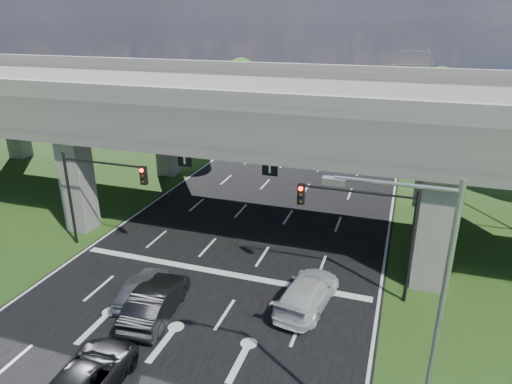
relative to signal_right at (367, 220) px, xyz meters
The scene contains 19 objects.
ground 9.71m from the signal_right, 153.26° to the right, with size 160.00×160.00×0.00m, color #254115.
road 10.74m from the signal_right, 142.25° to the left, with size 18.00×120.00×0.03m, color black.
overpass 11.84m from the signal_right, 134.16° to the left, with size 80.00×15.00×10.00m.
warehouse 45.97m from the signal_right, 137.44° to the left, with size 20.00×10.00×4.00m, color #9E9E99.
signal_right is the anchor object (origin of this frame).
signal_left 15.65m from the signal_right, behind, with size 5.76×0.54×6.00m.
streetlight_near 10.33m from the signal_right, 77.12° to the right, with size 3.38×0.25×10.00m.
streetlight_far 20.25m from the signal_right, 83.53° to the left, with size 3.38×0.25×10.00m.
streetlight_beyond 36.17m from the signal_right, 86.39° to the left, with size 3.38×0.25×10.00m.
tree_left_near 31.01m from the signal_right, 134.63° to the left, with size 4.50×4.50×7.80m.
tree_left_mid 38.96m from the signal_right, 129.50° to the left, with size 3.91×3.90×6.76m.
tree_left_far 43.37m from the signal_right, 118.63° to the left, with size 4.80×4.80×8.32m.
tree_right_near 24.62m from the signal_right, 77.76° to the left, with size 4.20×4.20×7.28m.
tree_right_mid 33.10m from the signal_right, 75.62° to the left, with size 3.91×3.90×6.76m.
tree_right_far 40.29m from the signal_right, 83.99° to the left, with size 4.50×4.50×7.80m.
car_silver 11.80m from the signal_right, 158.94° to the right, with size 1.61×4.00×1.36m, color #AFB1B7.
car_dark 10.92m from the signal_right, 150.97° to the right, with size 1.72×4.92×1.62m, color black.
car_white 4.62m from the signal_right, 141.02° to the right, with size 2.10×5.16×1.50m, color silver.
car_trailing 14.08m from the signal_right, 131.94° to the right, with size 2.32×5.04×1.40m, color black.
Camera 1 is at (9.07, -16.99, 13.55)m, focal length 32.00 mm.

